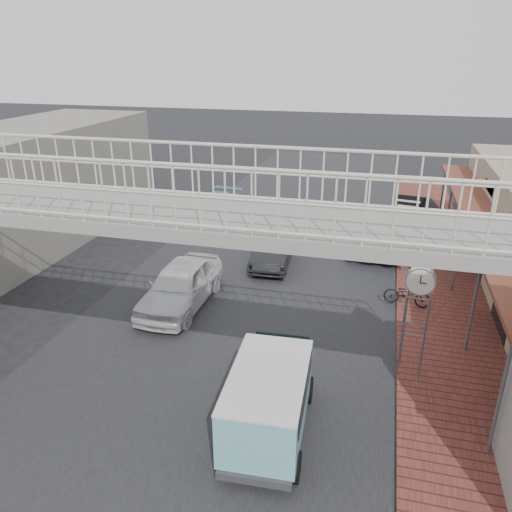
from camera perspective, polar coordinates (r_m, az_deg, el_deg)
The scene contains 14 objects.
ground at distance 15.25m, azimuth -3.56°, elevation -9.35°, with size 120.00×120.00×0.00m, color black.
road_strip at distance 15.25m, azimuth -3.56°, elevation -9.34°, with size 10.00×60.00×0.01m, color black.
sidewalk at distance 17.39m, azimuth 20.71°, elevation -6.44°, with size 3.00×40.00×0.10m, color brown.
footbridge at distance 10.46m, azimuth -10.76°, elevation -5.60°, with size 16.40×2.40×6.34m.
building_far_left at distance 24.39m, azimuth -24.58°, elevation 7.33°, with size 5.00×14.00×5.00m, color gray.
white_hatchback at distance 16.91m, azimuth -8.60°, elevation -3.30°, with size 1.78×4.41×1.50m, color silver.
dark_sedan at distance 20.17m, azimuth 2.10°, elevation 0.96°, with size 1.36×3.89×1.28m, color black.
angkot_curb at distance 22.31m, azimuth 13.89°, elevation 2.54°, with size 2.24×4.86×1.35m, color #75B6CB.
angkot_far at distance 25.39m, azimuth -4.82°, elevation 5.47°, with size 1.80×4.43×1.29m, color #6B9EB9.
angkot_van at distance 11.26m, azimuth 1.55°, elevation -15.38°, with size 1.84×3.70×1.77m.
motorcycle_near at distance 17.42m, azimuth 16.90°, elevation -4.19°, with size 0.53×1.53×0.80m, color black.
motorcycle_far at distance 24.51m, azimuth 17.74°, elevation 3.82°, with size 0.51×1.79×1.08m, color black.
street_clock at distance 13.06m, azimuth 18.24°, elevation -3.24°, with size 0.77×0.66×3.03m.
arrow_sign at distance 19.26m, azimuth 19.37°, elevation 4.83°, with size 1.86×1.21×3.11m.
Camera 1 is at (4.17, -12.28, 8.03)m, focal length 35.00 mm.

